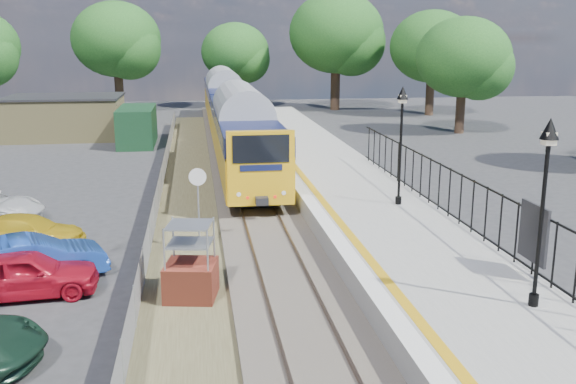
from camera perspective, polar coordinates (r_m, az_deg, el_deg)
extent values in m
plane|color=#2D2D30|center=(19.15, -0.09, -8.75)|extent=(120.00, 120.00, 0.00)
cube|color=#473F38|center=(28.57, -2.97, -1.01)|extent=(3.40, 80.00, 0.20)
cube|color=#4C472D|center=(26.55, -8.80, -2.45)|extent=(2.60, 70.00, 0.06)
cube|color=brown|center=(28.49, -4.41, -0.83)|extent=(0.07, 80.00, 0.14)
cube|color=brown|center=(28.61, -1.54, -0.73)|extent=(0.07, 80.00, 0.14)
cube|color=gray|center=(27.28, 6.24, -1.02)|extent=(5.00, 70.00, 0.90)
cube|color=silver|center=(26.70, 1.59, -0.25)|extent=(0.50, 70.00, 0.01)
cube|color=gold|center=(26.79, 2.64, -0.22)|extent=(0.30, 70.00, 0.01)
cylinder|color=black|center=(16.93, 20.99, -8.94)|extent=(0.24, 0.24, 0.30)
cylinder|color=black|center=(16.34, 21.54, -2.92)|extent=(0.10, 0.10, 3.70)
cube|color=black|center=(15.93, 22.14, 3.83)|extent=(0.08, 0.08, 0.30)
cube|color=beige|center=(15.91, 22.19, 4.43)|extent=(0.26, 0.26, 0.30)
cone|color=black|center=(15.88, 22.27, 5.25)|extent=(0.44, 0.44, 0.50)
cylinder|color=black|center=(25.58, 9.78, -0.73)|extent=(0.24, 0.24, 0.30)
cylinder|color=black|center=(25.19, 9.95, 3.35)|extent=(0.10, 0.10, 3.70)
cube|color=black|center=(24.93, 10.13, 7.77)|extent=(0.08, 0.08, 0.30)
cube|color=beige|center=(24.92, 10.14, 8.15)|extent=(0.26, 0.26, 0.30)
cone|color=black|center=(24.90, 10.17, 8.68)|extent=(0.44, 0.44, 0.50)
cube|color=black|center=(22.48, 15.71, 1.18)|extent=(0.05, 26.00, 0.05)
cube|color=black|center=(18.70, 21.00, -3.41)|extent=(0.08, 1.40, 1.60)
cube|color=#988B56|center=(50.77, -19.13, 6.26)|extent=(8.00, 6.00, 3.00)
cube|color=black|center=(50.61, -19.27, 8.00)|extent=(8.20, 6.20, 0.15)
cube|color=#143721|center=(46.10, -13.26, 5.73)|extent=(2.40, 6.00, 2.60)
cylinder|color=#332319|center=(68.16, -14.76, 8.59)|extent=(0.88, 0.88, 3.85)
ellipsoid|color=#184A19|center=(67.96, -15.03, 12.97)|extent=(8.80, 8.80, 7.48)
cylinder|color=#332319|center=(69.92, -4.64, 8.81)|extent=(0.72, 0.72, 3.15)
ellipsoid|color=#184A19|center=(69.71, -4.71, 12.31)|extent=(7.20, 7.20, 6.12)
cylinder|color=#332319|center=(67.33, 4.22, 9.08)|extent=(0.96, 0.96, 4.20)
ellipsoid|color=#184A19|center=(67.14, 4.30, 13.94)|extent=(9.60, 9.60, 8.16)
cylinder|color=#332319|center=(63.90, 12.49, 8.25)|extent=(0.80, 0.80, 3.50)
ellipsoid|color=#184A19|center=(63.67, 12.71, 12.51)|extent=(8.00, 8.00, 6.80)
cylinder|color=#332319|center=(52.10, 15.05, 6.79)|extent=(0.72, 0.72, 3.15)
ellipsoid|color=#184A19|center=(51.81, 15.34, 11.49)|extent=(7.20, 7.20, 6.12)
cube|color=gold|center=(35.39, -4.13, 4.43)|extent=(2.80, 20.00, 1.90)
cube|color=#10163D|center=(35.21, -4.16, 6.52)|extent=(2.82, 20.00, 0.90)
cube|color=black|center=(35.21, -4.16, 6.52)|extent=(2.82, 18.00, 0.70)
cube|color=black|center=(35.59, -4.10, 2.55)|extent=(2.00, 18.00, 0.45)
cube|color=gold|center=(55.79, -5.73, 7.72)|extent=(2.80, 20.00, 1.90)
cube|color=#10163D|center=(55.68, -5.77, 9.05)|extent=(2.82, 20.00, 0.90)
cube|color=black|center=(55.68, -5.77, 9.05)|extent=(2.82, 18.00, 0.70)
cube|color=black|center=(55.92, -5.71, 6.51)|extent=(2.00, 18.00, 0.45)
cube|color=black|center=(25.13, -2.42, 3.84)|extent=(2.24, 0.04, 1.10)
cube|color=brown|center=(18.58, -8.60, -7.84)|extent=(1.63, 1.63, 1.08)
cylinder|color=#999EA3|center=(22.31, -7.94, -2.00)|extent=(0.06, 0.06, 2.68)
cylinder|color=silver|center=(21.94, -8.05, 1.33)|extent=(0.60, 0.10, 0.60)
imported|color=#B01023|center=(19.96, -22.34, -6.75)|extent=(4.19, 1.99, 1.38)
imported|color=#193F9B|center=(21.08, -21.72, -5.58)|extent=(4.57, 2.94, 1.42)
imported|color=gold|center=(24.54, -22.10, -3.29)|extent=(4.22, 2.27, 1.16)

